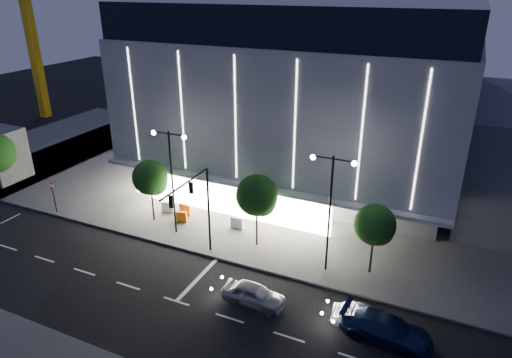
{
  "coord_description": "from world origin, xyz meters",
  "views": [
    {
      "loc": [
        17.05,
        -21.6,
        19.53
      ],
      "look_at": [
        3.11,
        8.8,
        5.0
      ],
      "focal_mm": 32.0,
      "sensor_mm": 36.0,
      "label": 1
    }
  ],
  "objects_px": {
    "car_second": "(364,319)",
    "barrier_d": "(237,223)",
    "barrier_c": "(185,210)",
    "traffic_mast": "(198,201)",
    "street_lamp_east": "(331,198)",
    "ped_signal_far": "(54,195)",
    "barrier_a": "(180,217)",
    "street_lamp_west": "(171,168)",
    "barrier_b": "(168,207)",
    "tree_right": "(375,227)",
    "tree_mid": "(257,197)",
    "tree_left": "(151,179)",
    "car_third": "(387,329)",
    "car_lead": "(254,294)"
  },
  "relations": [
    {
      "from": "street_lamp_east",
      "to": "barrier_c",
      "type": "relative_size",
      "value": 8.18
    },
    {
      "from": "tree_right",
      "to": "tree_left",
      "type": "bearing_deg",
      "value": 180.0
    },
    {
      "from": "tree_mid",
      "to": "barrier_d",
      "type": "xyz_separation_m",
      "value": [
        -2.67,
        1.68,
        -3.68
      ]
    },
    {
      "from": "car_second",
      "to": "ped_signal_far",
      "type": "bearing_deg",
      "value": 75.82
    },
    {
      "from": "ped_signal_far",
      "to": "tree_mid",
      "type": "relative_size",
      "value": 0.49
    },
    {
      "from": "ped_signal_far",
      "to": "car_second",
      "type": "bearing_deg",
      "value": -6.52
    },
    {
      "from": "traffic_mast",
      "to": "street_lamp_west",
      "type": "relative_size",
      "value": 0.79
    },
    {
      "from": "tree_mid",
      "to": "car_third",
      "type": "distance_m",
      "value": 13.35
    },
    {
      "from": "street_lamp_west",
      "to": "barrier_d",
      "type": "xyz_separation_m",
      "value": [
        4.36,
        2.7,
        -5.31
      ]
    },
    {
      "from": "barrier_b",
      "to": "barrier_c",
      "type": "xyz_separation_m",
      "value": [
        1.71,
        0.25,
        0.0
      ]
    },
    {
      "from": "ped_signal_far",
      "to": "barrier_a",
      "type": "relative_size",
      "value": 2.73
    },
    {
      "from": "street_lamp_west",
      "to": "car_second",
      "type": "height_order",
      "value": "street_lamp_west"
    },
    {
      "from": "barrier_c",
      "to": "barrier_b",
      "type": "bearing_deg",
      "value": -167.97
    },
    {
      "from": "barrier_d",
      "to": "ped_signal_far",
      "type": "bearing_deg",
      "value": -167.16
    },
    {
      "from": "traffic_mast",
      "to": "barrier_b",
      "type": "bearing_deg",
      "value": 141.38
    },
    {
      "from": "car_third",
      "to": "street_lamp_west",
      "type": "bearing_deg",
      "value": 78.68
    },
    {
      "from": "car_lead",
      "to": "barrier_b",
      "type": "bearing_deg",
      "value": 56.81
    },
    {
      "from": "ped_signal_far",
      "to": "barrier_b",
      "type": "bearing_deg",
      "value": 24.34
    },
    {
      "from": "street_lamp_west",
      "to": "car_third",
      "type": "relative_size",
      "value": 1.67
    },
    {
      "from": "street_lamp_west",
      "to": "tree_left",
      "type": "xyz_separation_m",
      "value": [
        -2.97,
        1.02,
        -1.92
      ]
    },
    {
      "from": "traffic_mast",
      "to": "street_lamp_east",
      "type": "xyz_separation_m",
      "value": [
        9.0,
        2.66,
        0.93
      ]
    },
    {
      "from": "street_lamp_west",
      "to": "tree_right",
      "type": "height_order",
      "value": "street_lamp_west"
    },
    {
      "from": "car_lead",
      "to": "barrier_a",
      "type": "relative_size",
      "value": 3.87
    },
    {
      "from": "car_second",
      "to": "barrier_a",
      "type": "distance_m",
      "value": 18.58
    },
    {
      "from": "street_lamp_west",
      "to": "car_second",
      "type": "distance_m",
      "value": 18.29
    },
    {
      "from": "car_second",
      "to": "barrier_b",
      "type": "distance_m",
      "value": 20.93
    },
    {
      "from": "car_lead",
      "to": "barrier_a",
      "type": "xyz_separation_m",
      "value": [
        -10.39,
        7.16,
        -0.08
      ]
    },
    {
      "from": "street_lamp_east",
      "to": "barrier_c",
      "type": "distance_m",
      "value": 15.26
    },
    {
      "from": "barrier_d",
      "to": "traffic_mast",
      "type": "bearing_deg",
      "value": -95.44
    },
    {
      "from": "car_second",
      "to": "barrier_d",
      "type": "bearing_deg",
      "value": 51.31
    },
    {
      "from": "car_third",
      "to": "barrier_d",
      "type": "distance_m",
      "value": 16.01
    },
    {
      "from": "tree_mid",
      "to": "barrier_c",
      "type": "height_order",
      "value": "tree_mid"
    },
    {
      "from": "tree_left",
      "to": "barrier_c",
      "type": "relative_size",
      "value": 5.2
    },
    {
      "from": "street_lamp_east",
      "to": "barrier_d",
      "type": "relative_size",
      "value": 8.18
    },
    {
      "from": "tree_left",
      "to": "tree_right",
      "type": "height_order",
      "value": "tree_left"
    },
    {
      "from": "street_lamp_east",
      "to": "ped_signal_far",
      "type": "bearing_deg",
      "value": -176.56
    },
    {
      "from": "tree_mid",
      "to": "barrier_c",
      "type": "xyz_separation_m",
      "value": [
        -8.02,
        1.93,
        -3.68
      ]
    },
    {
      "from": "car_lead",
      "to": "barrier_a",
      "type": "distance_m",
      "value": 12.62
    },
    {
      "from": "street_lamp_west",
      "to": "barrier_a",
      "type": "height_order",
      "value": "street_lamp_west"
    },
    {
      "from": "tree_mid",
      "to": "car_third",
      "type": "relative_size",
      "value": 1.14
    },
    {
      "from": "tree_mid",
      "to": "barrier_d",
      "type": "relative_size",
      "value": 5.59
    },
    {
      "from": "barrier_b",
      "to": "barrier_d",
      "type": "bearing_deg",
      "value": -20.43
    },
    {
      "from": "street_lamp_east",
      "to": "ped_signal_far",
      "type": "relative_size",
      "value": 3.0
    },
    {
      "from": "tree_mid",
      "to": "barrier_a",
      "type": "relative_size",
      "value": 5.59
    },
    {
      "from": "street_lamp_west",
      "to": "ped_signal_far",
      "type": "bearing_deg",
      "value": -172.87
    },
    {
      "from": "barrier_a",
      "to": "traffic_mast",
      "type": "bearing_deg",
      "value": -57.18
    },
    {
      "from": "car_second",
      "to": "barrier_d",
      "type": "distance_m",
      "value": 14.55
    },
    {
      "from": "barrier_a",
      "to": "barrier_b",
      "type": "distance_m",
      "value": 2.36
    },
    {
      "from": "car_second",
      "to": "barrier_c",
      "type": "bearing_deg",
      "value": 58.85
    },
    {
      "from": "car_lead",
      "to": "barrier_b",
      "type": "distance_m",
      "value": 14.97
    }
  ]
}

